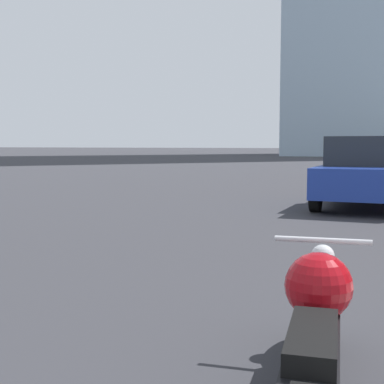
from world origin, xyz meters
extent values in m
cylinder|color=black|center=(3.64, 5.68, 0.29)|extent=(0.17, 0.58, 0.57)
cube|color=black|center=(3.76, 4.74, 0.31)|extent=(0.43, 1.45, 0.31)
sphere|color=#9E0C14|center=(3.72, 5.03, 0.61)|extent=(0.38, 0.38, 0.38)
cube|color=black|center=(3.80, 4.44, 0.52)|extent=(0.30, 0.68, 0.10)
sphere|color=silver|center=(3.64, 5.71, 0.64)|extent=(0.16, 0.16, 0.16)
cylinder|color=silver|center=(3.65, 5.58, 0.77)|extent=(0.62, 0.12, 0.04)
cube|color=#1E3899|center=(3.12, 14.42, 0.62)|extent=(1.83, 4.01, 0.63)
cube|color=#23282D|center=(3.12, 14.42, 1.25)|extent=(1.54, 1.93, 0.63)
cylinder|color=black|center=(2.25, 15.65, 0.31)|extent=(0.20, 0.61, 0.61)
cylinder|color=black|center=(2.27, 13.17, 0.31)|extent=(0.20, 0.61, 0.61)
cylinder|color=black|center=(2.37, 27.96, 0.34)|extent=(0.27, 0.69, 0.68)
cylinder|color=black|center=(2.63, 25.38, 0.34)|extent=(0.27, 0.69, 0.68)
camera|label=1|loc=(4.22, 2.08, 1.39)|focal=50.00mm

